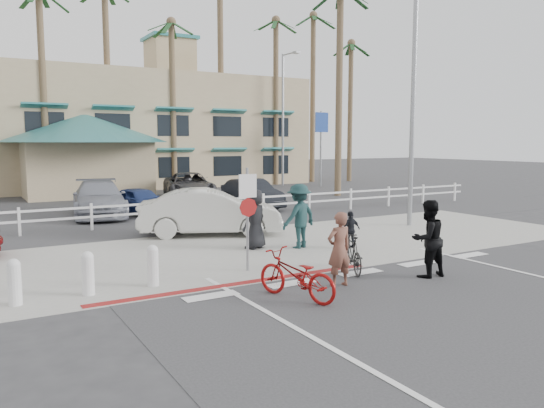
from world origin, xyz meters
TOP-DOWN VIEW (x-y plane):
  - ground at (0.00, 0.00)m, footprint 140.00×140.00m
  - bike_path at (0.00, -2.00)m, footprint 12.00×16.00m
  - sidewalk_plaza at (0.00, 4.50)m, footprint 22.00×7.00m
  - cross_street at (0.00, 8.50)m, footprint 40.00×5.00m
  - parking_lot at (0.00, 18.00)m, footprint 50.00×16.00m
  - curb_red at (-3.00, 1.20)m, footprint 7.00×0.25m
  - rail_fence at (0.50, 10.50)m, footprint 29.40×0.16m
  - building at (2.00, 31.00)m, footprint 28.00×16.00m
  - sign_post at (-2.30, 2.20)m, footprint 0.50×0.10m
  - bollard_0 at (-4.80, 2.00)m, footprint 0.26×0.26m
  - bollard_1 at (-6.20, 2.00)m, footprint 0.26×0.26m
  - bollard_2 at (-7.60, 2.00)m, footprint 0.26×0.26m
  - streetlight_0 at (6.50, 5.50)m, footprint 0.60×2.00m
  - streetlight_1 at (12.00, 24.00)m, footprint 0.60×2.00m
  - info_sign at (14.00, 22.00)m, footprint 1.20×0.16m
  - palm_3 at (-4.00, 25.00)m, footprint 4.00×4.00m
  - palm_4 at (0.00, 26.00)m, footprint 4.00×4.00m
  - palm_5 at (4.00, 25.00)m, footprint 4.00×4.00m
  - palm_6 at (8.00, 26.00)m, footprint 4.00×4.00m
  - palm_7 at (12.00, 25.00)m, footprint 4.00×4.00m
  - palm_8 at (16.00, 26.00)m, footprint 4.00×4.00m
  - palm_9 at (19.00, 25.00)m, footprint 4.00×4.00m
  - palm_11 at (11.00, 16.00)m, footprint 4.00×4.00m
  - bike_red at (-2.56, -0.45)m, footprint 1.28×2.05m
  - rider_red at (-1.19, -0.09)m, footprint 0.62×0.42m
  - bike_black at (-0.13, 0.78)m, footprint 1.01×1.64m
  - rider_black at (1.16, -0.48)m, footprint 0.94×0.75m
  - pedestrian_a at (0.40, 3.98)m, footprint 1.41×1.01m
  - pedestrian_child at (1.73, 3.14)m, footprint 0.67×0.28m
  - pedestrian_b at (-0.82, 4.55)m, footprint 1.05×0.91m
  - car_white_sedan at (-1.03, 7.42)m, footprint 5.16×3.51m
  - lot_car_1 at (-3.31, 14.25)m, footprint 2.97×5.55m
  - lot_car_2 at (-1.64, 13.78)m, footprint 2.32×3.84m
  - lot_car_3 at (3.81, 13.43)m, footprint 1.51×4.26m
  - lot_car_5 at (2.58, 18.69)m, footprint 3.66×5.79m

SIDE VIEW (x-z plane):
  - ground at x=0.00m, z-range 0.00..0.00m
  - parking_lot at x=0.00m, z-range 0.00..0.01m
  - bike_path at x=0.00m, z-range 0.00..0.01m
  - cross_street at x=0.00m, z-range 0.00..0.01m
  - sidewalk_plaza at x=0.00m, z-range 0.00..0.01m
  - curb_red at x=-3.00m, z-range 0.00..0.02m
  - bollard_0 at x=-4.80m, z-range 0.00..0.95m
  - bollard_1 at x=-6.20m, z-range 0.00..0.95m
  - bollard_2 at x=-7.60m, z-range 0.00..0.95m
  - bike_black at x=-0.13m, z-range 0.00..0.95m
  - rail_fence at x=0.50m, z-range 0.00..1.00m
  - bike_red at x=-2.56m, z-range 0.00..1.02m
  - pedestrian_child at x=1.73m, z-range 0.00..1.14m
  - lot_car_2 at x=-1.64m, z-range 0.00..1.22m
  - lot_car_3 at x=3.81m, z-range 0.00..1.40m
  - lot_car_5 at x=2.58m, z-range 0.00..1.49m
  - lot_car_1 at x=-3.31m, z-range 0.00..1.53m
  - car_white_sedan at x=-1.03m, z-range 0.00..1.61m
  - rider_red at x=-1.19m, z-range 0.00..1.69m
  - pedestrian_b at x=-0.82m, z-range 0.00..1.82m
  - rider_black at x=1.16m, z-range 0.00..1.86m
  - pedestrian_a at x=0.40m, z-range 0.00..1.97m
  - sign_post at x=-2.30m, z-range 0.00..2.90m
  - info_sign at x=14.00m, z-range 0.00..5.60m
  - streetlight_0 at x=6.50m, z-range 0.00..9.00m
  - streetlight_1 at x=12.00m, z-range 0.00..9.50m
  - building at x=2.00m, z-range 0.00..11.30m
  - palm_5 at x=4.00m, z-range 0.00..13.00m
  - palm_9 at x=19.00m, z-range 0.00..13.00m
  - palm_3 at x=-4.00m, z-range 0.00..14.00m
  - palm_7 at x=12.00m, z-range 0.00..14.00m
  - palm_11 at x=11.00m, z-range 0.00..14.00m
  - palm_4 at x=0.00m, z-range 0.00..15.00m
  - palm_8 at x=16.00m, z-range 0.00..15.00m
  - palm_6 at x=8.00m, z-range 0.00..17.00m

